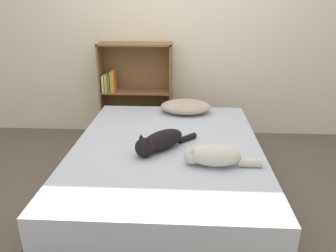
{
  "coord_description": "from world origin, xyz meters",
  "views": [
    {
      "loc": [
        0.14,
        -2.37,
        1.54
      ],
      "look_at": [
        0.0,
        0.15,
        0.56
      ],
      "focal_mm": 35.0,
      "sensor_mm": 36.0,
      "label": 1
    }
  ],
  "objects_px": {
    "pillow": "(186,107)",
    "cat_dark": "(159,142)",
    "bed": "(167,171)",
    "cat_light": "(213,156)",
    "bookshelf": "(135,90)"
  },
  "relations": [
    {
      "from": "cat_dark",
      "to": "cat_light",
      "type": "bearing_deg",
      "value": 108.3
    },
    {
      "from": "pillow",
      "to": "cat_light",
      "type": "distance_m",
      "value": 1.15
    },
    {
      "from": "pillow",
      "to": "cat_light",
      "type": "bearing_deg",
      "value": -80.34
    },
    {
      "from": "cat_light",
      "to": "bookshelf",
      "type": "relative_size",
      "value": 0.49
    },
    {
      "from": "bed",
      "to": "pillow",
      "type": "distance_m",
      "value": 0.87
    },
    {
      "from": "cat_dark",
      "to": "bookshelf",
      "type": "relative_size",
      "value": 0.42
    },
    {
      "from": "bed",
      "to": "pillow",
      "type": "height_order",
      "value": "pillow"
    },
    {
      "from": "pillow",
      "to": "bookshelf",
      "type": "relative_size",
      "value": 0.47
    },
    {
      "from": "bookshelf",
      "to": "cat_light",
      "type": "bearing_deg",
      "value": -64.41
    },
    {
      "from": "bookshelf",
      "to": "cat_dark",
      "type": "bearing_deg",
      "value": -74.56
    },
    {
      "from": "cat_light",
      "to": "cat_dark",
      "type": "distance_m",
      "value": 0.44
    },
    {
      "from": "pillow",
      "to": "cat_dark",
      "type": "height_order",
      "value": "cat_dark"
    },
    {
      "from": "bed",
      "to": "bookshelf",
      "type": "relative_size",
      "value": 1.87
    },
    {
      "from": "bed",
      "to": "cat_dark",
      "type": "height_order",
      "value": "cat_dark"
    },
    {
      "from": "bed",
      "to": "pillow",
      "type": "relative_size",
      "value": 4.0
    }
  ]
}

